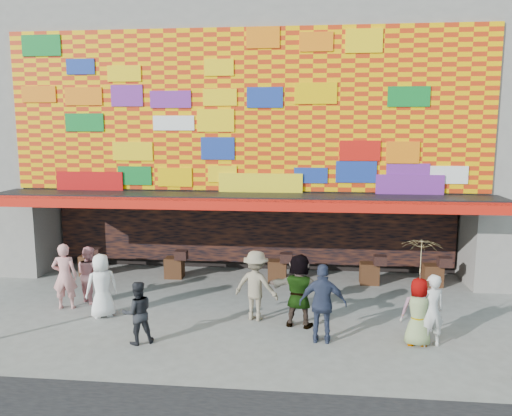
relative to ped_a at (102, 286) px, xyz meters
The scene contains 12 objects.
ground 3.69m from the ped_a, 14.70° to the right, with size 90.00×90.00×0.00m, color slate.
shop_building 9.16m from the ped_a, 64.46° to the left, with size 15.20×9.40×10.00m.
ped_a is the anchor object (origin of this frame).
ped_b 1.38m from the ped_a, 158.57° to the left, with size 0.68×0.45×1.87m, color pink.
ped_c 2.15m from the ped_a, 45.14° to the right, with size 0.73×0.57×1.50m, color #212227.
ped_d 4.13m from the ped_a, ahead, with size 1.20×0.69×1.86m, color gray.
ped_e 5.92m from the ped_a, ahead, with size 1.11×0.46×1.90m, color #2E3650.
ped_f 5.26m from the ped_a, ahead, with size 1.76×0.56×1.90m, color gray.
ped_g 8.09m from the ped_a, ahead, with size 0.79×0.51×1.61m, color gray.
ped_h 8.38m from the ped_a, ahead, with size 0.63×0.41×1.72m, color silver.
ped_i 1.41m from the ped_a, 126.94° to the left, with size 0.80×0.62×1.65m, color pink.
parasol 8.19m from the ped_a, ahead, with size 0.91×0.93×1.78m.
Camera 1 is at (1.98, -11.40, 5.01)m, focal length 35.00 mm.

